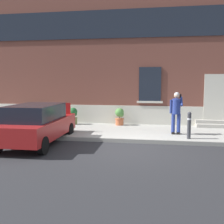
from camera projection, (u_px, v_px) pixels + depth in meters
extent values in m
plane|color=#232326|center=(128.00, 149.00, 9.47)|extent=(80.00, 80.00, 0.00)
cube|color=#99968E|center=(134.00, 132.00, 12.20)|extent=(24.00, 3.60, 0.15)
cube|color=gray|center=(130.00, 141.00, 10.38)|extent=(24.00, 0.12, 0.15)
cube|color=brown|center=(139.00, 54.00, 14.23)|extent=(24.00, 1.40, 7.50)
cube|color=#BCB7A8|center=(137.00, 116.00, 13.89)|extent=(24.00, 0.08, 1.10)
cube|color=black|center=(216.00, 98.00, 13.15)|extent=(1.00, 0.08, 2.10)
cube|color=#BCB7A8|center=(216.00, 97.00, 13.12)|extent=(1.16, 0.06, 2.24)
cube|color=black|center=(150.00, 84.00, 13.59)|extent=(1.10, 0.06, 1.70)
cube|color=#BCB7A8|center=(150.00, 102.00, 13.67)|extent=(1.30, 0.12, 0.10)
cube|color=black|center=(138.00, 23.00, 13.35)|extent=(16.80, 0.06, 1.40)
cube|color=#9E998E|center=(217.00, 126.00, 12.85)|extent=(1.91, 0.32, 0.16)
cube|color=#9E998E|center=(216.00, 123.00, 13.16)|extent=(1.91, 0.32, 0.32)
cube|color=maroon|center=(37.00, 128.00, 10.13)|extent=(1.80, 4.02, 0.64)
cube|color=black|center=(35.00, 112.00, 9.92)|extent=(1.57, 2.42, 0.56)
cube|color=black|center=(57.00, 125.00, 12.13)|extent=(1.66, 0.12, 0.20)
cube|color=yellow|center=(56.00, 121.00, 12.11)|extent=(0.52, 0.03, 0.12)
cube|color=#B21414|center=(40.00, 115.00, 12.19)|extent=(0.16, 0.04, 0.18)
cube|color=#B21414|center=(73.00, 116.00, 11.97)|extent=(0.16, 0.04, 0.18)
cube|color=maroon|center=(54.00, 110.00, 11.79)|extent=(1.49, 0.08, 0.60)
cylinder|color=black|center=(43.00, 146.00, 8.67)|extent=(0.21, 0.60, 0.60)
cylinder|color=black|center=(34.00, 129.00, 11.66)|extent=(0.21, 0.60, 0.60)
cylinder|color=black|center=(69.00, 130.00, 11.42)|extent=(0.21, 0.60, 0.60)
cylinder|color=#333338|center=(189.00, 127.00, 10.36)|extent=(0.14, 0.14, 0.95)
sphere|color=#333338|center=(189.00, 114.00, 10.30)|extent=(0.15, 0.15, 0.15)
cylinder|color=silver|center=(189.00, 119.00, 10.32)|extent=(0.15, 0.15, 0.06)
cylinder|color=navy|center=(173.00, 123.00, 11.26)|extent=(0.15, 0.15, 0.82)
cube|color=black|center=(173.00, 133.00, 11.37)|extent=(0.12, 0.28, 0.10)
cylinder|color=navy|center=(179.00, 124.00, 11.23)|extent=(0.15, 0.15, 0.82)
cube|color=black|center=(178.00, 133.00, 11.33)|extent=(0.12, 0.28, 0.10)
cylinder|color=navy|center=(176.00, 106.00, 11.14)|extent=(0.34, 0.38, 0.64)
sphere|color=tan|center=(177.00, 96.00, 11.06)|extent=(0.22, 0.22, 0.22)
sphere|color=silver|center=(177.00, 95.00, 11.06)|extent=(0.21, 0.21, 0.21)
cylinder|color=navy|center=(171.00, 107.00, 11.16)|extent=(0.09, 0.13, 0.57)
cylinder|color=navy|center=(182.00, 101.00, 11.07)|extent=(0.09, 0.44, 0.39)
cube|color=black|center=(181.00, 96.00, 11.02)|extent=(0.07, 0.02, 0.15)
cylinder|color=#2D2D30|center=(29.00, 120.00, 14.22)|extent=(0.40, 0.40, 0.34)
cylinder|color=#2D2D30|center=(29.00, 117.00, 14.21)|extent=(0.44, 0.44, 0.05)
cylinder|color=#47331E|center=(29.00, 115.00, 14.19)|extent=(0.04, 0.04, 0.24)
sphere|color=#1E5628|center=(29.00, 111.00, 14.17)|extent=(0.44, 0.44, 0.44)
sphere|color=#1E5628|center=(30.00, 113.00, 14.12)|extent=(0.24, 0.24, 0.24)
cylinder|color=#606B38|center=(73.00, 121.00, 13.88)|extent=(0.40, 0.40, 0.34)
cylinder|color=#606B38|center=(73.00, 118.00, 13.87)|extent=(0.44, 0.44, 0.05)
cylinder|color=#47331E|center=(73.00, 115.00, 13.85)|extent=(0.04, 0.04, 0.24)
sphere|color=#1E5628|center=(73.00, 112.00, 13.83)|extent=(0.44, 0.44, 0.44)
sphere|color=#1E5628|center=(75.00, 114.00, 13.78)|extent=(0.24, 0.24, 0.24)
cylinder|color=#B25B38|center=(119.00, 122.00, 13.62)|extent=(0.40, 0.40, 0.34)
cylinder|color=#B25B38|center=(120.00, 119.00, 13.60)|extent=(0.44, 0.44, 0.05)
cylinder|color=#47331E|center=(120.00, 116.00, 13.59)|extent=(0.04, 0.04, 0.24)
sphere|color=#4C843D|center=(120.00, 112.00, 13.57)|extent=(0.44, 0.44, 0.44)
sphere|color=#4C843D|center=(121.00, 115.00, 13.51)|extent=(0.24, 0.24, 0.24)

